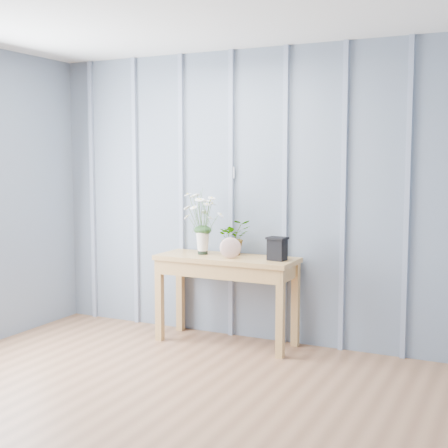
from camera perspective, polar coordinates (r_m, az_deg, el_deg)
The scene contains 7 objects.
ground at distance 3.74m, azimuth -11.14°, elevation -18.97°, with size 4.50×4.50×0.00m, color brown.
room_shell at distance 4.18m, azimuth -4.01°, elevation 11.69°, with size 4.00×4.50×2.50m.
sideboard at distance 5.28m, azimuth 0.24°, elevation -4.21°, with size 1.20×0.45×0.75m.
daisy_vase at distance 5.34m, azimuth -1.97°, elevation 0.83°, with size 0.38×0.29×0.55m.
spider_plant at distance 5.33m, azimuth 0.89°, elevation -1.21°, with size 0.28×0.24×0.31m, color #193918.
felt_disc_vessel at distance 5.14m, azimuth 0.59°, elevation -2.20°, with size 0.18×0.05×0.18m, color #9A5057.
carved_box at distance 5.06m, azimuth 4.89°, elevation -2.24°, with size 0.17×0.14×0.19m.
Camera 1 is at (2.06, -2.70, 1.57)m, focal length 50.00 mm.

